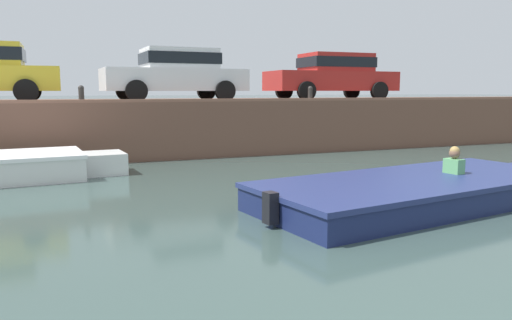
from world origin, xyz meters
name	(u,v)px	position (x,y,z in m)	size (l,w,h in m)	color
ground_plane	(232,215)	(0.00, 6.36, 0.00)	(400.00, 400.00, 0.00)	#384C47
far_quay_wall	(137,125)	(0.00, 15.73, 0.80)	(60.00, 6.00, 1.61)	brown
far_wall_coping	(153,101)	(0.00, 12.85, 1.65)	(60.00, 0.24, 0.08)	brown
motorboat_passing	(430,189)	(3.48, 5.95, 0.23)	(7.13, 3.17, 0.94)	navy
car_centre_white	(176,72)	(0.96, 14.14, 2.45)	(4.20, 2.05, 1.54)	white
car_right_inner_red	(333,75)	(6.34, 14.14, 2.45)	(4.39, 1.98, 1.54)	#B2231E
mooring_bollard_mid	(81,93)	(-1.81, 12.98, 1.84)	(0.15, 0.15, 0.45)	#2D2B28
mooring_bollard_east	(310,93)	(4.87, 12.98, 1.84)	(0.15, 0.15, 0.45)	#2D2B28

